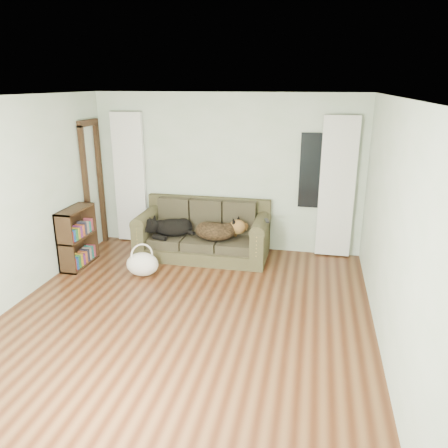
% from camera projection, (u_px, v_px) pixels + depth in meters
% --- Properties ---
extents(floor, '(5.00, 5.00, 0.00)m').
position_uv_depth(floor, '(185.00, 317.00, 5.35)').
color(floor, '#3F1E0E').
rests_on(floor, ground).
extents(ceiling, '(5.00, 5.00, 0.00)m').
position_uv_depth(ceiling, '(178.00, 97.00, 4.55)').
color(ceiling, white).
rests_on(ceiling, ground).
extents(wall_back, '(4.50, 0.04, 2.60)m').
position_uv_depth(wall_back, '(227.00, 173.00, 7.28)').
color(wall_back, silver).
rests_on(wall_back, ground).
extents(wall_left, '(0.04, 5.00, 2.60)m').
position_uv_depth(wall_left, '(8.00, 205.00, 5.39)').
color(wall_left, silver).
rests_on(wall_left, ground).
extents(wall_right, '(0.04, 5.00, 2.60)m').
position_uv_depth(wall_right, '(391.00, 229.00, 4.51)').
color(wall_right, silver).
rests_on(wall_right, ground).
extents(curtain_left, '(0.55, 0.08, 2.25)m').
position_uv_depth(curtain_left, '(130.00, 178.00, 7.58)').
color(curtain_left, white).
rests_on(curtain_left, ground).
extents(curtain_right, '(0.55, 0.08, 2.25)m').
position_uv_depth(curtain_right, '(337.00, 188.00, 6.89)').
color(curtain_right, white).
rests_on(curtain_right, ground).
extents(window_pane, '(0.50, 0.03, 1.20)m').
position_uv_depth(window_pane, '(315.00, 171.00, 6.93)').
color(window_pane, black).
rests_on(window_pane, wall_back).
extents(door_casing, '(0.07, 0.60, 2.10)m').
position_uv_depth(door_casing, '(94.00, 187.00, 7.37)').
color(door_casing, black).
rests_on(door_casing, ground).
extents(sofa, '(2.11, 0.91, 0.86)m').
position_uv_depth(sofa, '(203.00, 230.00, 7.11)').
color(sofa, '#2C2A18').
rests_on(sofa, floor).
extents(dog_black_lab, '(0.72, 0.55, 0.28)m').
position_uv_depth(dog_black_lab, '(171.00, 228.00, 7.12)').
color(dog_black_lab, black).
rests_on(dog_black_lab, sofa).
extents(dog_shepherd, '(0.72, 0.54, 0.30)m').
position_uv_depth(dog_shepherd, '(218.00, 231.00, 6.94)').
color(dog_shepherd, black).
rests_on(dog_shepherd, sofa).
extents(tv_remote, '(0.10, 0.18, 0.02)m').
position_uv_depth(tv_remote, '(267.00, 220.00, 6.67)').
color(tv_remote, black).
rests_on(tv_remote, sofa).
extents(tote_bag, '(0.57, 0.51, 0.35)m').
position_uv_depth(tote_bag, '(143.00, 265.00, 6.47)').
color(tote_bag, beige).
rests_on(tote_bag, floor).
extents(bookshelf, '(0.32, 0.75, 0.92)m').
position_uv_depth(bookshelf, '(77.00, 235.00, 6.73)').
color(bookshelf, black).
rests_on(bookshelf, floor).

